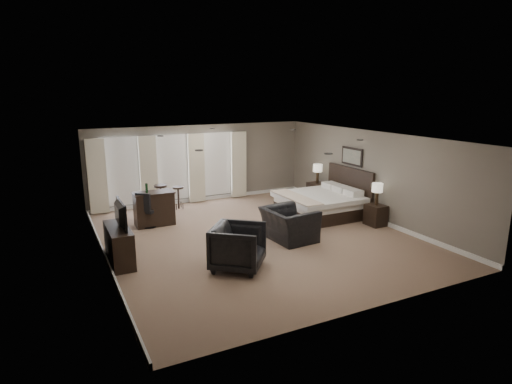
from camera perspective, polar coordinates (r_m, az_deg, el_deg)
name	(u,v)px	position (r m, az deg, el deg)	size (l,w,h in m)	color
room	(256,188)	(10.83, 0.00, 0.48)	(7.60, 8.60, 2.64)	#816652
window_bay	(173,169)	(14.27, -11.05, 2.99)	(5.25, 0.20, 2.30)	silver
bed	(320,193)	(12.97, 8.56, -0.20)	(2.21, 2.11, 1.41)	silver
nightstand_near	(376,215)	(12.53, 15.65, -2.98)	(0.44, 0.54, 0.59)	black
nightstand_far	(317,192)	(14.71, 8.12, -0.06)	(0.49, 0.60, 0.66)	black
lamp_near	(377,194)	(12.37, 15.83, -0.28)	(0.30, 0.30, 0.62)	beige
lamp_far	(318,174)	(14.57, 8.20, 2.43)	(0.31, 0.31, 0.65)	beige
wall_art	(352,156)	(13.44, 12.64, 4.64)	(0.04, 0.96, 0.56)	slate
dresser	(119,245)	(9.95, -17.79, -6.74)	(0.45, 1.40, 0.81)	black
tv	(117,224)	(9.80, -17.99, -4.14)	(1.02, 0.59, 0.13)	black
armchair_near	(289,219)	(10.85, 4.43, -3.62)	(1.27, 0.82, 1.11)	black
armchair_far	(238,245)	(9.13, -2.40, -7.05)	(1.04, 0.97, 1.07)	black
bar_counter	(154,208)	(12.36, -13.42, -2.15)	(1.11, 0.58, 0.97)	black
bar_stool_left	(161,198)	(13.74, -12.54, -0.81)	(0.40, 0.40, 0.85)	black
bar_stool_right	(178,198)	(13.96, -10.31, -0.75)	(0.34, 0.34, 0.72)	black
desk_chair	(148,209)	(12.26, -14.24, -2.22)	(0.52, 0.52, 1.01)	black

